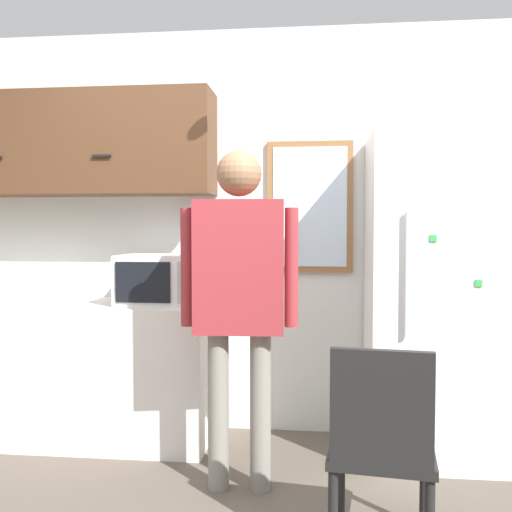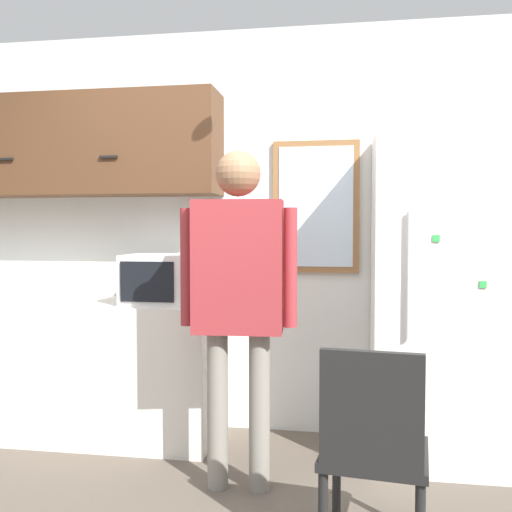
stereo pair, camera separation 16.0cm
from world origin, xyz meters
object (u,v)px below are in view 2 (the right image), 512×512
at_px(chair, 373,444).
at_px(person, 238,283).
at_px(refrigerator, 439,298).
at_px(microwave, 164,279).

bearing_deg(chair, person, -32.69).
bearing_deg(person, refrigerator, 24.10).
height_order(microwave, refrigerator, refrigerator).
distance_m(person, chair, 1.06).
xyz_separation_m(person, chair, (0.67, -0.56, -0.60)).
height_order(person, chair, person).
relative_size(refrigerator, chair, 2.16).
height_order(refrigerator, chair, refrigerator).
bearing_deg(refrigerator, chair, -110.52).
xyz_separation_m(microwave, refrigerator, (1.68, 0.02, -0.09)).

